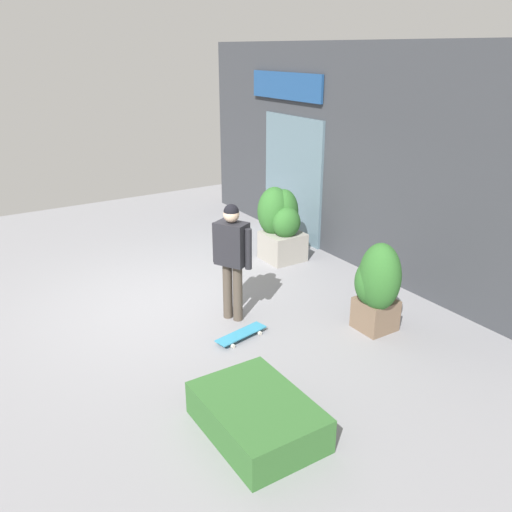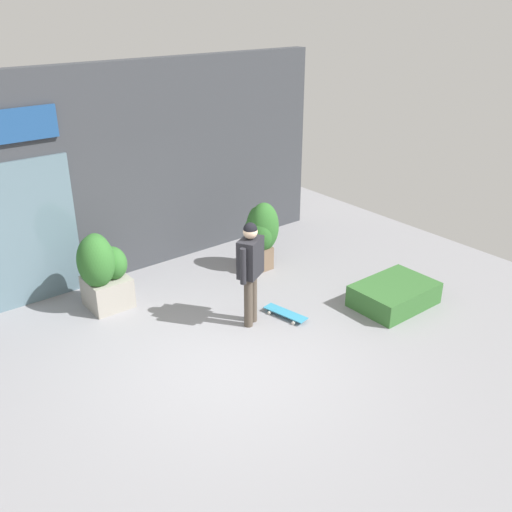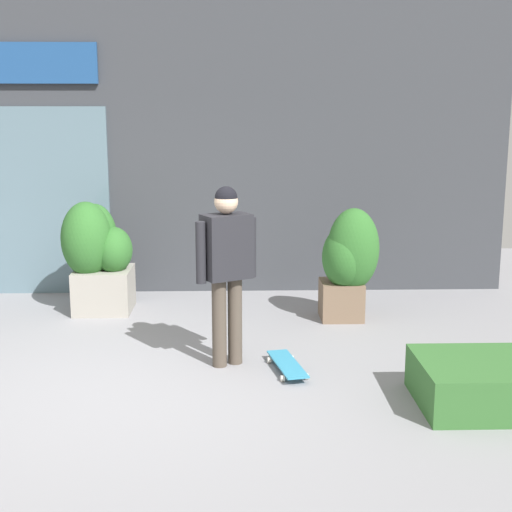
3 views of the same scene
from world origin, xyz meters
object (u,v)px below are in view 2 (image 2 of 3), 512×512
at_px(skateboard, 285,313).
at_px(planter_box_left, 101,268).
at_px(planter_box_right, 260,233).
at_px(skateboarder, 250,264).

xyz_separation_m(skateboard, planter_box_left, (-2.03, 2.01, 0.62)).
bearing_deg(planter_box_right, skateboarder, -132.97).
bearing_deg(skateboard, planter_box_left, -146.18).
relative_size(skateboard, planter_box_left, 0.59).
relative_size(skateboarder, planter_box_right, 1.30).
bearing_deg(skateboarder, skateboard, 42.55).
height_order(skateboard, planter_box_right, planter_box_right).
relative_size(skateboard, planter_box_right, 0.60).
bearing_deg(planter_box_left, planter_box_right, -8.71).
xyz_separation_m(skateboarder, planter_box_left, (-1.50, 1.82, -0.31)).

